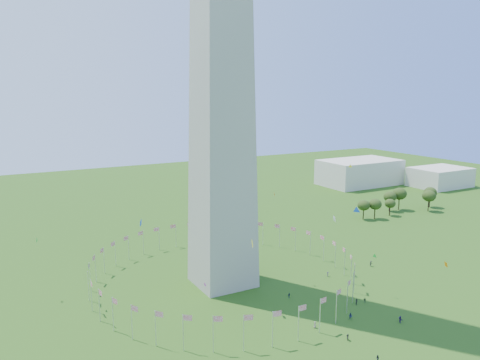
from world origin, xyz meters
TOP-DOWN VIEW (x-y plane):
  - flag_ring at (-0.00, 50.00)m, footprint 80.24×80.24m
  - gov_building_east_a at (150.00, 150.00)m, footprint 50.00×30.00m
  - gov_building_east_b at (190.00, 120.00)m, footprint 35.00×25.00m
  - crowd at (9.18, 6.61)m, footprint 87.82×70.12m
  - kites_aloft at (13.40, 23.93)m, footprint 107.38×80.81m
  - tree_line_east at (117.27, 85.48)m, footprint 53.39×16.00m

SIDE VIEW (x-z plane):
  - crowd at x=9.18m, z-range -0.12..1.83m
  - flag_ring at x=0.00m, z-range 0.00..9.00m
  - tree_line_east at x=117.27m, z-range -0.57..10.62m
  - gov_building_east_b at x=190.00m, z-range 0.00..12.00m
  - gov_building_east_a at x=150.00m, z-range 0.00..16.00m
  - kites_aloft at x=13.40m, z-range 3.84..41.57m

